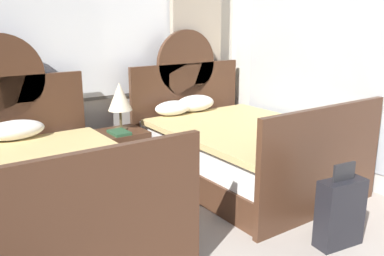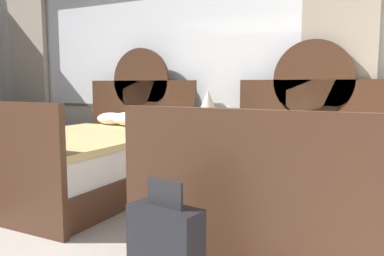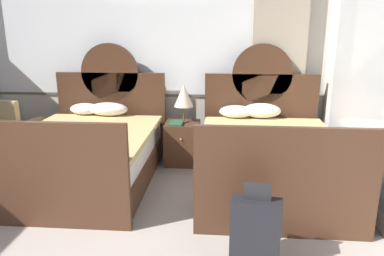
% 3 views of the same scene
% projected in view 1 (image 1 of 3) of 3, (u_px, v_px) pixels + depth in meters
% --- Properties ---
extents(wall_back_window, '(6.12, 0.22, 2.73)m').
position_uv_depth(wall_back_window, '(5.00, 53.00, 4.24)').
color(wall_back_window, beige).
rests_on(wall_back_window, ground_plane).
extents(bed_near_window, '(1.63, 2.27, 1.67)m').
position_uv_depth(bed_near_window, '(39.00, 194.00, 3.45)').
color(bed_near_window, '#472B1C').
rests_on(bed_near_window, ground_plane).
extents(bed_near_mirror, '(1.63, 2.27, 1.67)m').
position_uv_depth(bed_near_mirror, '(239.00, 148.00, 4.68)').
color(bed_near_mirror, '#472B1C').
rests_on(bed_near_mirror, ground_plane).
extents(nightstand_between_beds, '(0.48, 0.50, 0.59)m').
position_uv_depth(nightstand_between_beds, '(123.00, 156.00, 4.64)').
color(nightstand_between_beds, '#472B1C').
rests_on(nightstand_between_beds, ground_plane).
extents(table_lamp_on_nightstand, '(0.27, 0.27, 0.53)m').
position_uv_depth(table_lamp_on_nightstand, '(120.00, 97.00, 4.52)').
color(table_lamp_on_nightstand, brown).
rests_on(table_lamp_on_nightstand, nightstand_between_beds).
extents(book_on_nightstand, '(0.18, 0.26, 0.03)m').
position_uv_depth(book_on_nightstand, '(119.00, 132.00, 4.44)').
color(book_on_nightstand, '#285133').
rests_on(book_on_nightstand, nightstand_between_beds).
extents(suitcase_on_floor, '(0.42, 0.22, 0.71)m').
position_uv_depth(suitcase_on_floor, '(340.00, 212.00, 3.31)').
color(suitcase_on_floor, black).
rests_on(suitcase_on_floor, ground_plane).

